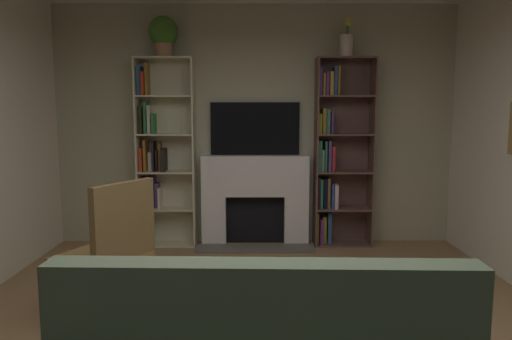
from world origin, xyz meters
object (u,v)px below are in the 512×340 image
vase_with_flowers (346,44)px  tv (255,129)px  potted_plant (163,34)px  bookshelf_left (160,155)px  armchair (109,251)px  bookshelf_right (335,155)px  fireplace (255,198)px

vase_with_flowers → tv: bearing=173.4°
potted_plant → vase_with_flowers: 2.08m
tv → bookshelf_left: (-1.12, -0.07, -0.31)m
tv → potted_plant: 1.50m
tv → armchair: 2.52m
bookshelf_left → bookshelf_right: same height
tv → bookshelf_right: bearing=-4.9°
tv → vase_with_flowers: bearing=-6.6°
vase_with_flowers → armchair: vase_with_flowers is taller
bookshelf_left → armchair: size_ratio=2.05×
potted_plant → tv: bearing=6.6°
bookshelf_right → armchair: size_ratio=2.05×
tv → fireplace: bearing=-90.0°
fireplace → bookshelf_left: bearing=179.3°
fireplace → vase_with_flowers: vase_with_flowers is taller
fireplace → potted_plant: size_ratio=2.99×
tv → bookshelf_left: bookshelf_left is taller
fireplace → armchair: bearing=-119.5°
fireplace → bookshelf_left: bookshelf_left is taller
fireplace → tv: size_ratio=1.30×
potted_plant → armchair: bearing=-92.6°
bookshelf_right → potted_plant: (-1.99, -0.04, 1.39)m
fireplace → potted_plant: bearing=-178.1°
tv → bookshelf_left: 1.16m
vase_with_flowers → bookshelf_right: bearing=157.2°
tv → bookshelf_right: size_ratio=0.48×
tv → potted_plant: (-1.04, -0.12, 1.08)m
fireplace → tv: (0.00, 0.08, 0.82)m
vase_with_flowers → armchair: size_ratio=0.42×
vase_with_flowers → fireplace: bearing=178.1°
fireplace → tv: tv is taller
fireplace → armchair: 2.29m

